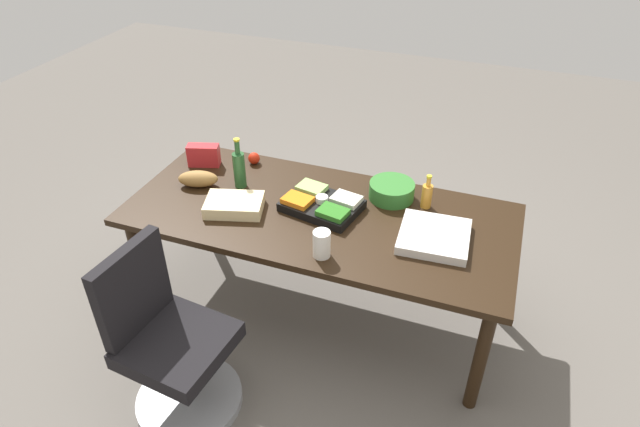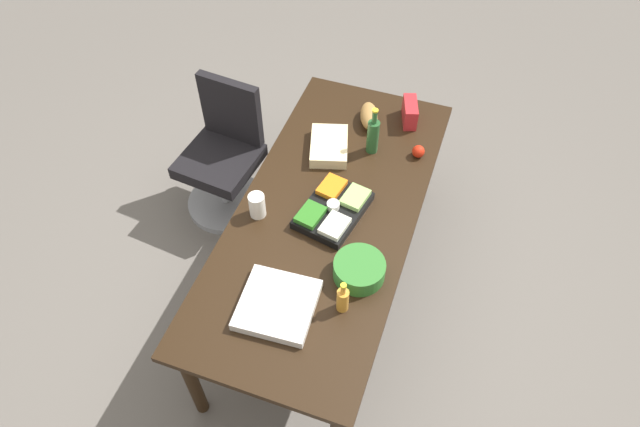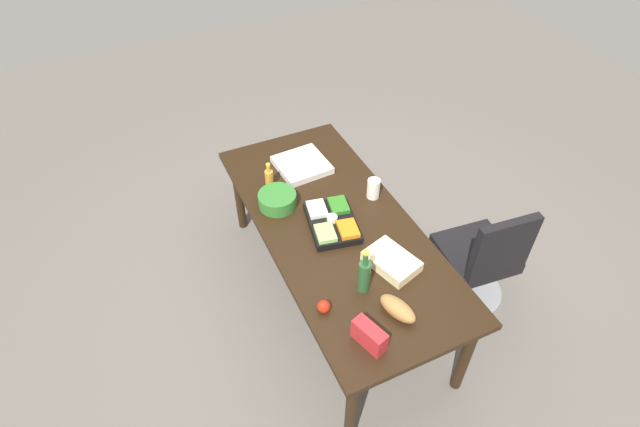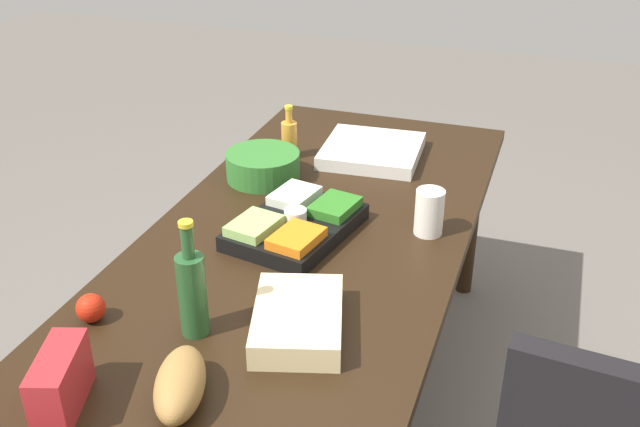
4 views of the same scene
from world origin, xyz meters
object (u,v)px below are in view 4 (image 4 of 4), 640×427
at_px(pizza_box, 372,151).
at_px(mayo_jar, 429,212).
at_px(bread_loaf, 180,384).
at_px(sheet_cake, 298,320).
at_px(dressing_bottle, 289,138).
at_px(conference_table, 305,256).
at_px(apple_red, 91,308).
at_px(salad_bowl, 263,166).
at_px(wine_bottle, 192,291).
at_px(chip_bag_red, 60,381).
at_px(veggie_tray, 296,224).

height_order(pizza_box, mayo_jar, mayo_jar).
xyz_separation_m(bread_loaf, mayo_jar, (0.93, -0.36, 0.02)).
relative_size(sheet_cake, dressing_bottle, 1.55).
xyz_separation_m(conference_table, apple_red, (-0.59, 0.37, 0.11)).
height_order(salad_bowl, mayo_jar, mayo_jar).
xyz_separation_m(salad_bowl, mayo_jar, (-0.20, -0.64, 0.02)).
bearing_deg(bread_loaf, sheet_cake, -25.58).
bearing_deg(sheet_cake, wine_bottle, 109.41).
xyz_separation_m(sheet_cake, chip_bag_red, (-0.42, 0.39, 0.03)).
bearing_deg(bread_loaf, chip_bag_red, 112.28).
xyz_separation_m(bread_loaf, apple_red, (0.20, 0.36, -0.01)).
bearing_deg(bread_loaf, apple_red, 61.84).
xyz_separation_m(dressing_bottle, chip_bag_red, (-1.43, -0.02, -0.01)).
bearing_deg(conference_table, chip_bag_red, 164.41).
height_order(sheet_cake, salad_bowl, salad_bowl).
xyz_separation_m(salad_bowl, chip_bag_red, (-1.23, -0.04, 0.02)).
distance_m(conference_table, chip_bag_red, 0.92).
distance_m(bread_loaf, salad_bowl, 1.16).
xyz_separation_m(pizza_box, chip_bag_red, (-1.54, 0.28, 0.04)).
height_order(pizza_box, wine_bottle, wine_bottle).
height_order(wine_bottle, chip_bag_red, wine_bottle).
relative_size(veggie_tray, dressing_bottle, 2.27).
distance_m(veggie_tray, mayo_jar, 0.42).
xyz_separation_m(veggie_tray, bread_loaf, (-0.79, -0.02, 0.01)).
relative_size(conference_table, chip_bag_red, 10.98).
xyz_separation_m(pizza_box, bread_loaf, (-1.44, 0.04, 0.03)).
bearing_deg(sheet_cake, conference_table, 17.90).
xyz_separation_m(mayo_jar, chip_bag_red, (-1.03, 0.60, -0.00)).
relative_size(conference_table, pizza_box, 6.10).
height_order(veggie_tray, dressing_bottle, dressing_bottle).
height_order(bread_loaf, dressing_bottle, dressing_bottle).
bearing_deg(veggie_tray, pizza_box, -5.80).
bearing_deg(wine_bottle, sheet_cake, -70.59).
bearing_deg(sheet_cake, mayo_jar, -19.08).
distance_m(sheet_cake, bread_loaf, 0.36).
height_order(veggie_tray, wine_bottle, wine_bottle).
distance_m(veggie_tray, salad_bowl, 0.43).
bearing_deg(pizza_box, sheet_cake, -177.82).
bearing_deg(mayo_jar, pizza_box, 32.26).
distance_m(apple_red, wine_bottle, 0.29).
relative_size(conference_table, salad_bowl, 8.32).
bearing_deg(apple_red, pizza_box, -18.08).
xyz_separation_m(wine_bottle, chip_bag_red, (-0.34, 0.15, -0.05)).
relative_size(veggie_tray, wine_bottle, 1.47).
bearing_deg(veggie_tray, sheet_cake, -158.70).
xyz_separation_m(pizza_box, mayo_jar, (-0.51, -0.32, 0.05)).
xyz_separation_m(veggie_tray, pizza_box, (0.65, -0.07, -0.01)).
relative_size(conference_table, apple_red, 28.89).
bearing_deg(conference_table, dressing_bottle, 25.48).
xyz_separation_m(bread_loaf, salad_bowl, (1.13, 0.28, -0.00)).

